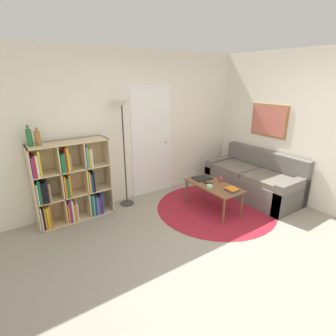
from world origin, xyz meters
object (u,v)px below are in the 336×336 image
cup (221,180)px  laptop (202,178)px  couch (254,180)px  floor_lamp (122,119)px  bookshelf (69,184)px  bottle_middle (38,138)px  coffee_table (213,187)px  bowl (210,186)px  bottle_left (29,137)px

cup → laptop: bearing=117.0°
couch → laptop: couch is taller
cup → floor_lamp: bearing=142.8°
bookshelf → bottle_middle: bottle_middle is taller
couch → cup: couch is taller
couch → coffee_table: (-1.07, 0.01, 0.12)m
bookshelf → laptop: (2.09, -0.71, -0.13)m
bowl → cup: size_ratio=1.24×
bookshelf → coffee_table: bearing=-26.4°
bowl → coffee_table: bearing=22.8°
bookshelf → floor_lamp: bearing=-1.2°
laptop → bowl: bearing=-114.6°
floor_lamp → bottle_left: floor_lamp is taller
couch → bottle_middle: bearing=163.3°
bookshelf → coffee_table: (2.06, -1.02, -0.19)m
floor_lamp → laptop: floor_lamp is taller
floor_lamp → bottle_middle: 1.28m
bookshelf → laptop: bearing=-18.8°
floor_lamp → cup: (1.30, -0.99, -1.02)m
floor_lamp → bottle_middle: (-1.27, 0.03, -0.16)m
couch → bookshelf: bearing=161.7°
bookshelf → bowl: bookshelf is taller
bottle_left → bookshelf: bearing=-3.3°
coffee_table → bowl: (-0.14, -0.06, 0.07)m
cup → bottle_middle: size_ratio=0.33×
floor_lamp → bottle_left: bearing=178.1°
cup → bottle_middle: 2.89m
floor_lamp → couch: 2.71m
coffee_table → laptop: (0.03, 0.31, 0.06)m
coffee_table → couch: bearing=-0.6°
laptop → bottle_left: bottle_left is taller
bookshelf → bottle_left: size_ratio=4.27×
bookshelf → laptop: size_ratio=3.84×
bottle_middle → bottle_left: bearing=169.0°
bookshelf → bottle_middle: 0.83m
floor_lamp → bottle_left: 1.38m
bookshelf → cup: 2.46m
bookshelf → couch: 3.31m
bookshelf → bowl: size_ratio=12.15×
bowl → bottle_left: (-2.35, 1.11, 0.90)m
cup → coffee_table: bearing=-175.4°
couch → coffee_table: 1.08m
floor_lamp → laptop: (1.15, -0.69, -1.05)m
laptop → bottle_left: (-2.52, 0.73, 0.91)m
bottle_left → bottle_middle: size_ratio=1.18×
floor_lamp → bowl: floor_lamp is taller
floor_lamp → bowl: size_ratio=17.60×
bottle_middle → bowl: bearing=-25.8°
bookshelf → couch: (3.13, -1.03, -0.30)m
couch → bowl: size_ratio=16.98×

